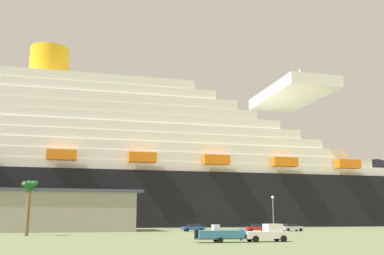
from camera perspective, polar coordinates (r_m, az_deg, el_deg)
name	(u,v)px	position (r m, az deg, el deg)	size (l,w,h in m)	color
ground_plane	(165,230)	(106.19, -3.56, -13.09)	(600.00, 600.00, 0.00)	#66754C
cruise_ship	(125,170)	(146.27, -8.61, -5.45)	(231.78, 41.94, 64.34)	black
pickup_truck	(267,233)	(57.99, 9.72, -13.30)	(5.67, 2.45, 2.20)	white
small_boat_on_trailer	(225,234)	(55.91, 4.29, -13.59)	(7.98, 2.05, 2.15)	#595960
palm_tree	(29,192)	(79.32, -20.25, -7.87)	(3.08, 3.15, 9.11)	brown
street_lamp	(273,208)	(85.04, 10.42, -10.23)	(0.56, 0.56, 6.95)	slate
parked_car_blue_suv	(194,227)	(97.99, 0.21, -12.77)	(4.89, 2.36, 1.58)	#264C99
parked_car_silver_sedan	(292,227)	(100.75, 12.78, -12.46)	(4.88, 2.43, 1.58)	silver
parked_car_red_hatchback	(257,228)	(96.70, 8.41, -12.66)	(4.74, 2.28, 1.58)	red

